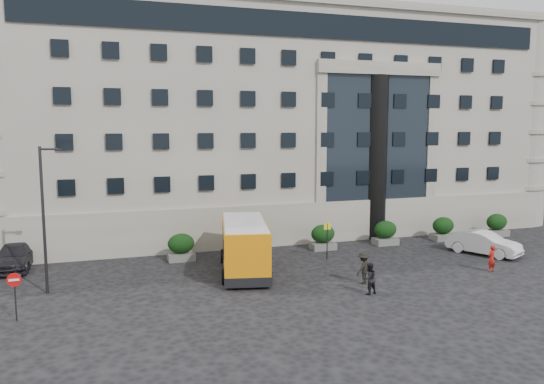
{
  "coord_description": "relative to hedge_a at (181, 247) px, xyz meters",
  "views": [
    {
      "loc": [
        -9.0,
        -27.4,
        9.12
      ],
      "look_at": [
        1.05,
        3.49,
        5.0
      ],
      "focal_mm": 35.0,
      "sensor_mm": 36.0,
      "label": 1
    }
  ],
  "objects": [
    {
      "name": "ground",
      "position": [
        4.0,
        -7.8,
        -0.93
      ],
      "size": [
        120.0,
        120.0,
        0.0
      ],
      "primitive_type": "plane",
      "color": "black",
      "rests_on": "ground"
    },
    {
      "name": "civic_building",
      "position": [
        10.0,
        14.2,
        8.07
      ],
      "size": [
        44.0,
        24.0,
        18.0
      ],
      "primitive_type": "cube",
      "color": "gray",
      "rests_on": "ground"
    },
    {
      "name": "entrance_column",
      "position": [
        16.0,
        2.5,
        5.57
      ],
      "size": [
        1.8,
        1.8,
        13.0
      ],
      "primitive_type": "cylinder",
      "color": "black",
      "rests_on": "ground"
    },
    {
      "name": "hedge_a",
      "position": [
        0.0,
        0.0,
        0.0
      ],
      "size": [
        1.8,
        1.26,
        1.84
      ],
      "color": "#535351",
      "rests_on": "ground"
    },
    {
      "name": "hedge_b",
      "position": [
        5.2,
        0.0,
        0.0
      ],
      "size": [
        1.8,
        1.26,
        1.84
      ],
      "color": "#535351",
      "rests_on": "ground"
    },
    {
      "name": "hedge_c",
      "position": [
        10.4,
        0.0,
        0.0
      ],
      "size": [
        1.8,
        1.26,
        1.84
      ],
      "color": "#535351",
      "rests_on": "ground"
    },
    {
      "name": "hedge_d",
      "position": [
        15.6,
        0.0,
        0.0
      ],
      "size": [
        1.8,
        1.26,
        1.84
      ],
      "color": "#535351",
      "rests_on": "ground"
    },
    {
      "name": "hedge_e",
      "position": [
        20.8,
        0.0,
        0.0
      ],
      "size": [
        1.8,
        1.26,
        1.84
      ],
      "color": "#535351",
      "rests_on": "ground"
    },
    {
      "name": "hedge_f",
      "position": [
        26.0,
        0.0,
        0.0
      ],
      "size": [
        1.8,
        1.26,
        1.84
      ],
      "color": "#535351",
      "rests_on": "ground"
    },
    {
      "name": "street_lamp",
      "position": [
        -7.94,
        -4.8,
        3.44
      ],
      "size": [
        1.16,
        0.18,
        8.0
      ],
      "color": "#262628",
      "rests_on": "ground"
    },
    {
      "name": "bus_stop_sign",
      "position": [
        9.5,
        -2.8,
        0.8
      ],
      "size": [
        0.5,
        0.08,
        2.52
      ],
      "color": "#262628",
      "rests_on": "ground"
    },
    {
      "name": "no_entry_sign",
      "position": [
        -9.0,
        -8.84,
        0.72
      ],
      "size": [
        0.64,
        0.16,
        2.32
      ],
      "color": "#262628",
      "rests_on": "ground"
    },
    {
      "name": "minibus",
      "position": [
        3.33,
        -4.06,
        0.83
      ],
      "size": [
        4.18,
        8.03,
        3.19
      ],
      "rotation": [
        0.0,
        0.0,
        -0.21
      ],
      "color": "orange",
      "rests_on": "ground"
    },
    {
      "name": "parked_car_c",
      "position": [
        -10.43,
        1.42,
        -0.16
      ],
      "size": [
        2.35,
        5.39,
        1.54
      ],
      "primitive_type": "imported",
      "rotation": [
        0.0,
        0.0,
        -0.04
      ],
      "color": "black",
      "rests_on": "ground"
    },
    {
      "name": "white_taxi",
      "position": [
        20.62,
        -4.93,
        -0.1
      ],
      "size": [
        3.85,
        5.25,
        1.65
      ],
      "primitive_type": "imported",
      "rotation": [
        0.0,
        0.0,
        0.48
      ],
      "color": "silver",
      "rests_on": "ground"
    },
    {
      "name": "pedestrian_a",
      "position": [
        18.0,
        -8.8,
        -0.09
      ],
      "size": [
        0.7,
        0.55,
        1.69
      ],
      "primitive_type": "imported",
      "rotation": [
        0.0,
        0.0,
        3.42
      ],
      "color": "#A01610",
      "rests_on": "ground"
    },
    {
      "name": "pedestrian_b",
      "position": [
        8.61,
        -10.38,
        -0.06
      ],
      "size": [
        0.94,
        0.78,
        1.73
      ],
      "primitive_type": "imported",
      "rotation": [
        0.0,
        0.0,
        3.31
      ],
      "color": "black",
      "rests_on": "ground"
    },
    {
      "name": "pedestrian_c",
      "position": [
        9.24,
        -8.53,
        -0.01
      ],
      "size": [
        1.37,
        1.2,
        1.84
      ],
      "primitive_type": "imported",
      "rotation": [
        0.0,
        0.0,
        3.69
      ],
      "color": "black",
      "rests_on": "ground"
    }
  ]
}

